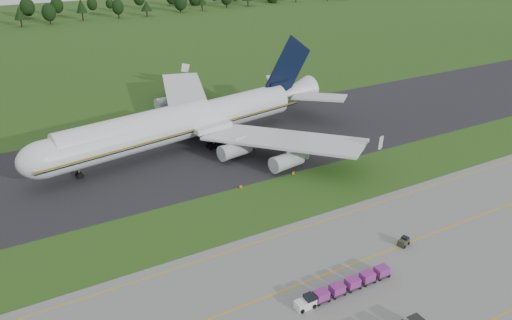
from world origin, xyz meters
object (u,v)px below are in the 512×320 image
aircraft (184,122)px  utility_cart (404,242)px  baggage_train (343,287)px  edge_markers (268,180)px

aircraft → utility_cart: 56.02m
baggage_train → utility_cart: 16.05m
aircraft → baggage_train: size_ratio=4.88×
baggage_train → edge_markers: (7.79, 33.78, -0.65)m
aircraft → utility_cart: aircraft is taller
aircraft → edge_markers: bearing=-71.9°
aircraft → edge_markers: 25.90m
baggage_train → utility_cart: baggage_train is taller
aircraft → utility_cart: (15.54, -53.53, -5.57)m
utility_cart → edge_markers: bearing=104.6°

